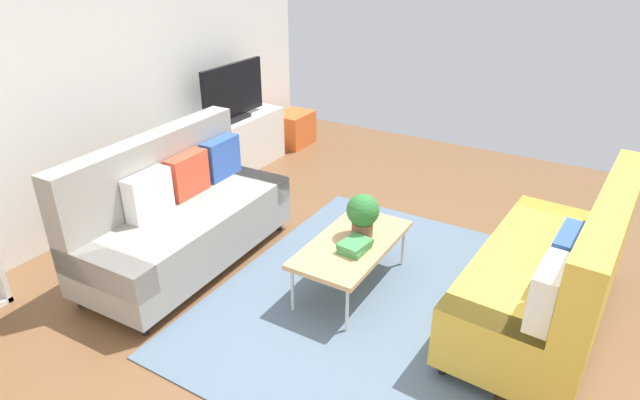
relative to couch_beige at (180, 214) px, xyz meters
name	(u,v)px	position (x,y,z in m)	size (l,w,h in m)	color
ground_plane	(356,303)	(0.22, -1.56, -0.45)	(7.68, 7.68, 0.00)	brown
wall_far	(83,73)	(0.22, 1.24, 1.00)	(6.40, 0.12, 2.90)	white
area_rug	(370,297)	(0.34, -1.62, -0.45)	(2.90, 2.20, 0.01)	slate
couch_beige	(180,214)	(0.00, 0.00, 0.00)	(1.92, 0.90, 1.10)	gray
couch_green	(553,275)	(0.67, -2.84, -0.01)	(1.95, 0.96, 1.10)	gold
coffee_table	(352,245)	(0.39, -1.42, -0.06)	(1.10, 0.56, 0.42)	tan
tv_console	(236,145)	(1.83, 0.90, -0.13)	(1.40, 0.44, 0.64)	silver
tv	(233,93)	(1.83, 0.88, 0.50)	(1.00, 0.20, 0.64)	black
storage_trunk	(294,129)	(2.93, 0.80, -0.23)	(0.52, 0.40, 0.44)	orange
potted_plant	(363,213)	(0.51, -1.45, 0.17)	(0.26, 0.26, 0.36)	brown
table_book_0	(355,248)	(0.29, -1.50, -0.01)	(0.24, 0.18, 0.04)	#3F8C4C
table_book_1	(355,244)	(0.29, -1.50, 0.03)	(0.24, 0.18, 0.04)	#3F8C4C
vase_0	(195,125)	(1.25, 0.95, 0.27)	(0.10, 0.10, 0.16)	#33B29E
vase_1	(206,120)	(1.41, 0.95, 0.29)	(0.09, 0.09, 0.20)	silver
bottle_0	(221,118)	(1.56, 0.86, 0.28)	(0.06, 0.06, 0.18)	silver
bottle_1	(228,116)	(1.68, 0.86, 0.27)	(0.06, 0.06, 0.15)	gold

